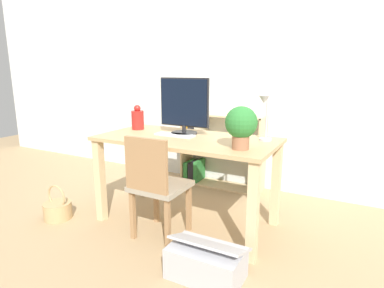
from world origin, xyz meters
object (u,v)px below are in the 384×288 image
keyboard (175,135)px  basket (58,209)px  potted_plant (241,125)px  chair (156,184)px  desk_lamp (265,114)px  bookshelf (208,149)px  vase (138,119)px  monitor (184,105)px  storage_box (206,261)px

keyboard → basket: bearing=-151.5°
potted_plant → chair: (-0.60, -0.19, -0.48)m
desk_lamp → potted_plant: 0.32m
keyboard → desk_lamp: bearing=9.4°
keyboard → bookshelf: (-0.14, 0.96, -0.35)m
vase → desk_lamp: size_ratio=0.63×
basket → desk_lamp: bearing=20.7°
monitor → desk_lamp: (0.71, 0.01, -0.03)m
basket → monitor: bearing=32.9°
monitor → storage_box: size_ratio=1.01×
keyboard → potted_plant: (0.65, -0.18, 0.17)m
chair → bookshelf: 1.34m
potted_plant → basket: (-1.59, -0.33, -0.85)m
vase → keyboard: bearing=-12.7°
potted_plant → chair: size_ratio=0.37×
desk_lamp → bookshelf: 1.34m
chair → desk_lamp: bearing=40.5°
bookshelf → chair: bearing=-82.0°
chair → basket: size_ratio=2.64×
bookshelf → storage_box: size_ratio=1.94×
desk_lamp → chair: size_ratio=0.44×
vase → basket: size_ratio=0.73×
vase → bookshelf: 1.02m
potted_plant → basket: potted_plant is taller
basket → storage_box: basket is taller
monitor → chair: (0.02, -0.48, -0.56)m
potted_plant → bookshelf: size_ratio=0.33×
keyboard → monitor: bearing=76.4°
keyboard → desk_lamp: (0.73, 0.12, 0.21)m
desk_lamp → storage_box: 1.16m
vase → bookshelf: size_ratio=0.25×
desk_lamp → storage_box: size_ratio=0.75×
desk_lamp → storage_box: bearing=-99.2°
potted_plant → storage_box: bearing=-95.3°
keyboard → potted_plant: bearing=-15.4°
desk_lamp → bookshelf: (-0.87, 0.84, -0.57)m
potted_plant → basket: bearing=-168.4°
storage_box → vase: bearing=145.5°
potted_plant → keyboard: bearing=164.6°
potted_plant → chair: 0.79m
monitor → basket: bearing=-147.1°
bookshelf → monitor: bearing=-79.0°
monitor → bookshelf: bearing=101.0°
desk_lamp → basket: (-1.67, -0.63, -0.90)m
vase → storage_box: size_ratio=0.48×
chair → keyboard: bearing=102.7°
storage_box → potted_plant: bearing=84.7°
basket → bookshelf: bearing=61.6°
keyboard → vase: 0.49m
vase → desk_lamp: 1.21m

